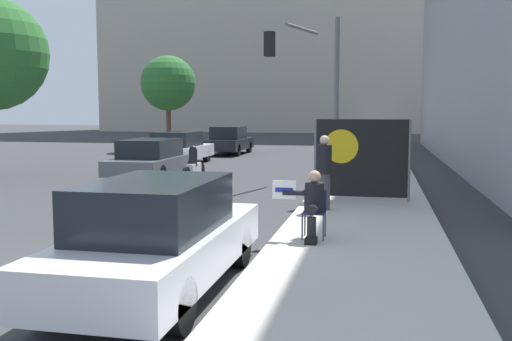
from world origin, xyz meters
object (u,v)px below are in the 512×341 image
at_px(jogger_on_sidewalk, 324,172).
at_px(car_on_road_distant, 229,140).
at_px(parked_car_curbside, 159,237).
at_px(motorcycle_on_road, 194,167).
at_px(protest_banner, 361,158).
at_px(street_tree_midblock, 168,83).
at_px(seated_protester, 313,203).
at_px(car_on_road_midblock, 179,148).
at_px(car_on_road_nearest, 152,159).
at_px(traffic_light_pole, 309,72).

height_order(jogger_on_sidewalk, car_on_road_distant, jogger_on_sidewalk).
xyz_separation_m(jogger_on_sidewalk, parked_car_curbside, (-1.61, -5.98, -0.26)).
relative_size(jogger_on_sidewalk, motorcycle_on_road, 0.79).
bearing_deg(protest_banner, street_tree_midblock, 123.60).
relative_size(seated_protester, parked_car_curbside, 0.27).
height_order(seated_protester, car_on_road_midblock, car_on_road_midblock).
distance_m(parked_car_curbside, motorcycle_on_road, 11.63).
xyz_separation_m(jogger_on_sidewalk, protest_banner, (0.77, 1.52, 0.21)).
relative_size(protest_banner, parked_car_curbside, 0.53).
xyz_separation_m(seated_protester, car_on_road_nearest, (-6.66, 8.79, -0.08)).
xyz_separation_m(seated_protester, parked_car_curbside, (-1.69, -2.95, -0.04)).
bearing_deg(traffic_light_pole, car_on_road_midblock, 141.47).
xyz_separation_m(traffic_light_pole, car_on_road_distant, (-5.77, 11.41, -2.91)).
bearing_deg(car_on_road_nearest, motorcycle_on_road, -18.58).
height_order(parked_car_curbside, car_on_road_distant, car_on_road_distant).
relative_size(traffic_light_pole, car_on_road_distant, 1.19).
bearing_deg(parked_car_curbside, car_on_road_distant, 102.64).
height_order(parked_car_curbside, street_tree_midblock, street_tree_midblock).
distance_m(parked_car_curbside, car_on_road_midblock, 18.16).
bearing_deg(street_tree_midblock, car_on_road_nearest, -71.53).
bearing_deg(traffic_light_pole, car_on_road_distant, 116.84).
distance_m(car_on_road_distant, street_tree_midblock, 5.72).
bearing_deg(street_tree_midblock, car_on_road_midblock, -66.43).
relative_size(protest_banner, car_on_road_midblock, 0.51).
distance_m(protest_banner, motorcycle_on_road, 6.74).
bearing_deg(motorcycle_on_road, protest_banner, -33.13).
xyz_separation_m(traffic_light_pole, street_tree_midblock, (-10.04, 13.38, 0.34)).
height_order(car_on_road_nearest, car_on_road_midblock, car_on_road_midblock).
bearing_deg(car_on_road_midblock, motorcycle_on_road, -65.84).
bearing_deg(protest_banner, car_on_road_distant, 115.59).
distance_m(seated_protester, jogger_on_sidewalk, 3.04).
xyz_separation_m(seated_protester, motorcycle_on_road, (-4.93, 8.21, -0.25)).
bearing_deg(parked_car_curbside, motorcycle_on_road, 106.16).
bearing_deg(jogger_on_sidewalk, car_on_road_midblock, -55.93).
xyz_separation_m(parked_car_curbside, car_on_road_nearest, (-4.96, 11.74, -0.04)).
height_order(protest_banner, car_on_road_nearest, protest_banner).
height_order(jogger_on_sidewalk, car_on_road_nearest, jogger_on_sidewalk).
xyz_separation_m(jogger_on_sidewalk, motorcycle_on_road, (-4.84, 5.18, -0.47)).
xyz_separation_m(seated_protester, traffic_light_pole, (-1.18, 9.08, 2.88)).
bearing_deg(car_on_road_midblock, seated_protester, -61.80).
height_order(protest_banner, parked_car_curbside, protest_banner).
xyz_separation_m(protest_banner, car_on_road_distant, (-7.63, 15.94, -0.46)).
distance_m(car_on_road_nearest, street_tree_midblock, 14.79).
bearing_deg(car_on_road_nearest, street_tree_midblock, 108.47).
bearing_deg(protest_banner, seated_protester, -98.55).
height_order(parked_car_curbside, car_on_road_nearest, parked_car_curbside).
xyz_separation_m(parked_car_curbside, street_tree_midblock, (-9.53, 25.42, 3.26)).
distance_m(protest_banner, car_on_road_nearest, 8.49).
xyz_separation_m(traffic_light_pole, car_on_road_nearest, (-5.48, -0.29, -2.96)).
bearing_deg(jogger_on_sidewalk, traffic_light_pole, -79.66).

